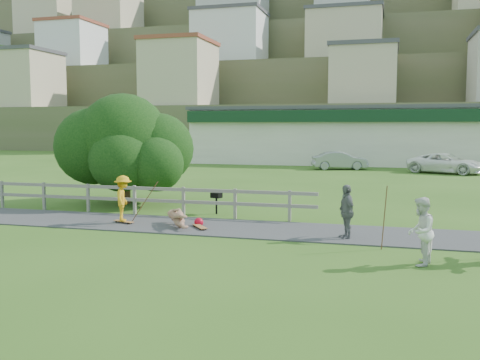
% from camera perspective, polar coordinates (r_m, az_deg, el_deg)
% --- Properties ---
extents(ground, '(260.00, 260.00, 0.00)m').
position_cam_1_polar(ground, '(16.34, -3.76, -6.06)').
color(ground, '#315919').
rests_on(ground, ground).
extents(path, '(34.00, 3.00, 0.04)m').
position_cam_1_polar(path, '(17.73, -2.15, -5.05)').
color(path, '#393A3C').
rests_on(path, ground).
extents(fence, '(15.05, 0.10, 1.10)m').
position_cam_1_polar(fence, '(21.06, -12.69, -1.54)').
color(fence, '#68645B').
rests_on(fence, ground).
extents(strip_mall, '(32.50, 10.75, 5.10)m').
position_cam_1_polar(strip_mall, '(50.04, 14.14, 4.70)').
color(strip_mall, beige).
rests_on(strip_mall, ground).
extents(hillside, '(220.00, 67.00, 47.50)m').
position_cam_1_polar(hillside, '(107.10, 12.94, 11.53)').
color(hillside, '#535B36').
rests_on(hillside, ground).
extents(skater_rider, '(0.92, 1.16, 1.58)m').
position_cam_1_polar(skater_rider, '(18.70, -12.35, -2.23)').
color(skater_rider, gold).
rests_on(skater_rider, ground).
extents(skater_fallen, '(1.73, 1.38, 0.66)m').
position_cam_1_polar(skater_fallen, '(17.81, -6.63, -4.03)').
color(skater_fallen, '#AC795F').
rests_on(skater_fallen, ground).
extents(spectator_a, '(0.80, 0.93, 1.66)m').
position_cam_1_polar(spectator_a, '(13.57, 18.71, -5.22)').
color(spectator_a, silver).
rests_on(spectator_a, ground).
extents(spectator_b, '(0.77, 1.04, 1.63)m').
position_cam_1_polar(spectator_b, '(16.13, 11.27, -3.36)').
color(spectator_b, slate).
rests_on(spectator_b, ground).
extents(car_silver, '(4.47, 2.60, 1.39)m').
position_cam_1_polar(car_silver, '(42.26, 10.57, 2.06)').
color(car_silver, gray).
rests_on(car_silver, ground).
extents(car_white, '(5.68, 4.11, 1.44)m').
position_cam_1_polar(car_white, '(40.73, 21.10, 1.67)').
color(car_white, white).
rests_on(car_white, ground).
extents(tree, '(6.31, 6.31, 4.14)m').
position_cam_1_polar(tree, '(23.64, -12.28, 2.53)').
color(tree, black).
rests_on(tree, ground).
extents(bbq, '(0.45, 0.39, 0.82)m').
position_cam_1_polar(bbq, '(20.43, -2.53, -2.51)').
color(bbq, black).
rests_on(bbq, ground).
extents(longboard_rider, '(0.85, 0.47, 0.09)m').
position_cam_1_polar(longboard_rider, '(18.81, -12.30, -4.47)').
color(longboard_rider, olive).
rests_on(longboard_rider, ground).
extents(longboard_fallen, '(0.74, 0.84, 0.10)m').
position_cam_1_polar(longboard_fallen, '(17.48, -4.30, -5.12)').
color(longboard_fallen, olive).
rests_on(longboard_fallen, ground).
extents(helmet, '(0.31, 0.31, 0.31)m').
position_cam_1_polar(helmet, '(17.94, -4.42, -4.50)').
color(helmet, '#B70820').
rests_on(helmet, ground).
extents(pole_rider, '(0.03, 0.03, 1.77)m').
position_cam_1_polar(pole_rider, '(18.77, -10.16, -1.86)').
color(pole_rider, brown).
rests_on(pole_rider, ground).
extents(pole_spec_left, '(0.03, 0.03, 1.75)m').
position_cam_1_polar(pole_spec_left, '(14.99, 15.14, -3.91)').
color(pole_spec_left, brown).
rests_on(pole_spec_left, ground).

